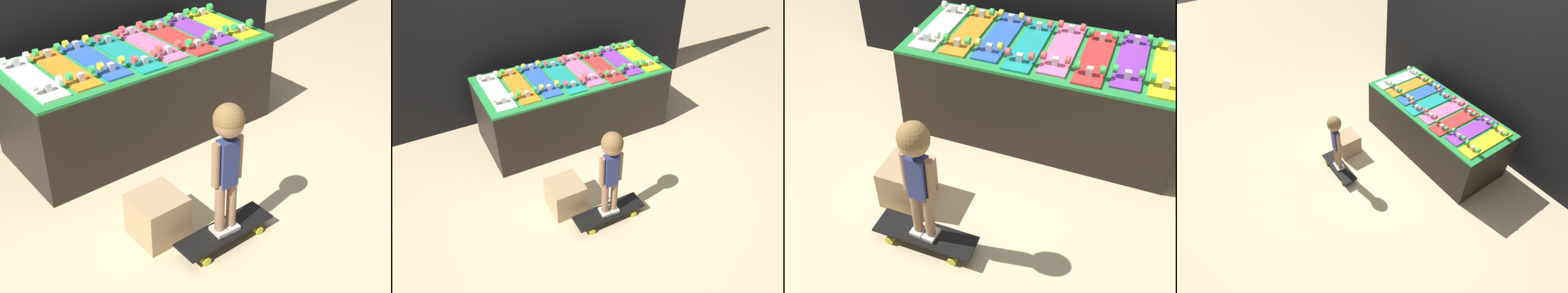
% 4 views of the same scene
% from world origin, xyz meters
% --- Properties ---
extents(ground_plane, '(16.00, 16.00, 0.00)m').
position_xyz_m(ground_plane, '(0.00, 0.00, 0.00)').
color(ground_plane, beige).
extents(back_wall, '(3.81, 0.10, 2.69)m').
position_xyz_m(back_wall, '(0.00, 1.25, 1.34)').
color(back_wall, black).
rests_on(back_wall, ground_plane).
extents(display_rack, '(1.90, 0.82, 0.68)m').
position_xyz_m(display_rack, '(0.00, 0.60, 0.34)').
color(display_rack, black).
rests_on(display_rack, ground_plane).
extents(skateboard_white_on_rack, '(0.19, 0.71, 0.09)m').
position_xyz_m(skateboard_white_on_rack, '(-0.79, 0.61, 0.70)').
color(skateboard_white_on_rack, white).
rests_on(skateboard_white_on_rack, display_rack).
extents(skateboard_orange_on_rack, '(0.19, 0.71, 0.09)m').
position_xyz_m(skateboard_orange_on_rack, '(-0.56, 0.61, 0.70)').
color(skateboard_orange_on_rack, orange).
rests_on(skateboard_orange_on_rack, display_rack).
extents(skateboard_blue_on_rack, '(0.19, 0.71, 0.09)m').
position_xyz_m(skateboard_blue_on_rack, '(-0.34, 0.62, 0.70)').
color(skateboard_blue_on_rack, blue).
rests_on(skateboard_blue_on_rack, display_rack).
extents(skateboard_teal_on_rack, '(0.19, 0.71, 0.09)m').
position_xyz_m(skateboard_teal_on_rack, '(-0.11, 0.57, 0.70)').
color(skateboard_teal_on_rack, teal).
rests_on(skateboard_teal_on_rack, display_rack).
extents(skateboard_pink_on_rack, '(0.19, 0.71, 0.09)m').
position_xyz_m(skateboard_pink_on_rack, '(0.11, 0.61, 0.70)').
color(skateboard_pink_on_rack, pink).
rests_on(skateboard_pink_on_rack, display_rack).
extents(skateboard_red_on_rack, '(0.19, 0.71, 0.09)m').
position_xyz_m(skateboard_red_on_rack, '(0.34, 0.58, 0.70)').
color(skateboard_red_on_rack, red).
rests_on(skateboard_red_on_rack, display_rack).
extents(skateboard_purple_on_rack, '(0.19, 0.71, 0.09)m').
position_xyz_m(skateboard_purple_on_rack, '(0.56, 0.62, 0.70)').
color(skateboard_purple_on_rack, purple).
rests_on(skateboard_purple_on_rack, display_rack).
extents(skateboard_yellow_on_rack, '(0.19, 0.71, 0.09)m').
position_xyz_m(skateboard_yellow_on_rack, '(0.79, 0.60, 0.70)').
color(skateboard_yellow_on_rack, yellow).
rests_on(skateboard_yellow_on_rack, display_rack).
extents(skateboard_on_floor, '(0.61, 0.18, 0.09)m').
position_xyz_m(skateboard_on_floor, '(-0.32, -0.71, 0.07)').
color(skateboard_on_floor, black).
rests_on(skateboard_on_floor, ground_plane).
extents(child, '(0.20, 0.17, 0.82)m').
position_xyz_m(child, '(-0.32, -0.71, 0.66)').
color(child, silver).
rests_on(child, skateboard_on_floor).
extents(storage_box, '(0.28, 0.28, 0.28)m').
position_xyz_m(storage_box, '(-0.58, -0.42, 0.14)').
color(storage_box, tan).
rests_on(storage_box, ground_plane).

